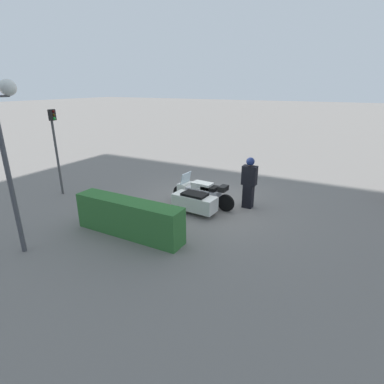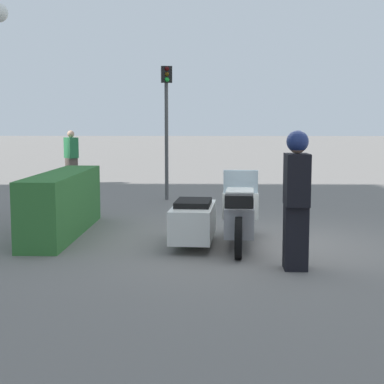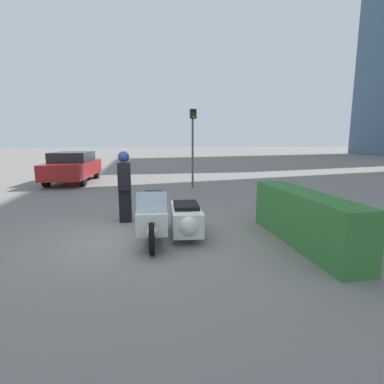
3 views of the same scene
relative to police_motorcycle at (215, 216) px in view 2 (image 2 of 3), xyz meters
name	(u,v)px [view 2 (image 2 of 3)]	position (x,y,z in m)	size (l,w,h in m)	color
ground_plane	(258,248)	(-0.26, -0.66, -0.46)	(160.00, 160.00, 0.00)	slate
police_motorcycle	(215,216)	(0.00, 0.00, 0.00)	(2.50, 1.45, 1.14)	black
officer_rider	(296,197)	(-1.56, -1.04, 0.51)	(0.50, 0.31, 1.82)	black
hedge_bush_curbside	(63,203)	(0.80, 2.63, 0.08)	(3.43, 0.66, 1.07)	#337033
traffic_light_near	(167,112)	(5.45, 1.16, 1.73)	(0.22, 0.28, 3.30)	#4C4C4C
pedestrian_bystander	(71,157)	(9.29, 4.47, 0.39)	(0.55, 0.52, 1.69)	brown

